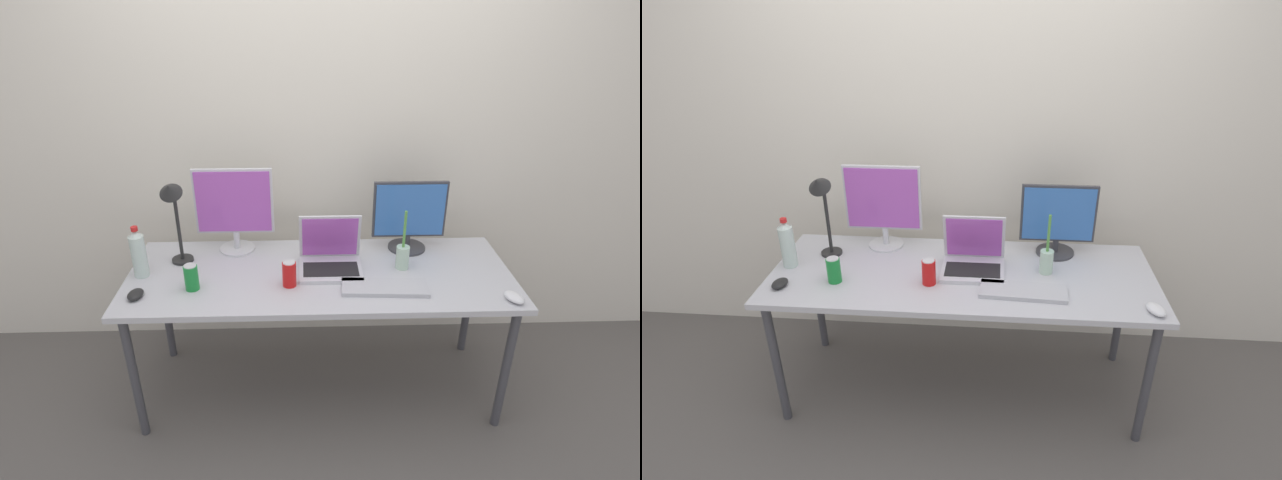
# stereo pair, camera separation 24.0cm
# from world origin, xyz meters

# --- Properties ---
(ground_plane) EXTENTS (16.00, 16.00, 0.00)m
(ground_plane) POSITION_xyz_m (0.00, 0.00, 0.00)
(ground_plane) COLOR #5B5651
(wall_back) EXTENTS (7.00, 0.08, 2.60)m
(wall_back) POSITION_xyz_m (0.00, 0.59, 1.30)
(wall_back) COLOR silver
(wall_back) RESTS_ON ground
(work_desk) EXTENTS (1.90, 0.72, 0.74)m
(work_desk) POSITION_xyz_m (0.00, 0.00, 0.68)
(work_desk) COLOR #424247
(work_desk) RESTS_ON ground
(monitor_left) EXTENTS (0.41, 0.19, 0.46)m
(monitor_left) POSITION_xyz_m (-0.44, 0.26, 0.99)
(monitor_left) COLOR silver
(monitor_left) RESTS_ON work_desk
(monitor_center) EXTENTS (0.39, 0.20, 0.38)m
(monitor_center) POSITION_xyz_m (0.48, 0.24, 0.94)
(monitor_center) COLOR #38383D
(monitor_center) RESTS_ON work_desk
(laptop_silver) EXTENTS (0.31, 0.26, 0.27)m
(laptop_silver) POSITION_xyz_m (0.05, 0.05, 0.80)
(laptop_silver) COLOR silver
(laptop_silver) RESTS_ON work_desk
(keyboard_main) EXTENTS (0.41, 0.17, 0.02)m
(keyboard_main) POSITION_xyz_m (0.30, -0.17, 0.75)
(keyboard_main) COLOR #B2B2B7
(keyboard_main) RESTS_ON work_desk
(mouse_by_keyboard) EXTENTS (0.08, 0.11, 0.03)m
(mouse_by_keyboard) POSITION_xyz_m (-0.85, -0.20, 0.76)
(mouse_by_keyboard) COLOR black
(mouse_by_keyboard) RESTS_ON work_desk
(mouse_by_laptop) EXTENTS (0.10, 0.12, 0.04)m
(mouse_by_laptop) POSITION_xyz_m (0.87, -0.28, 0.76)
(mouse_by_laptop) COLOR silver
(mouse_by_laptop) RESTS_ON work_desk
(water_bottle) EXTENTS (0.07, 0.07, 0.26)m
(water_bottle) POSITION_xyz_m (-0.88, 0.00, 0.86)
(water_bottle) COLOR silver
(water_bottle) RESTS_ON work_desk
(soda_can_near_keyboard) EXTENTS (0.07, 0.07, 0.13)m
(soda_can_near_keyboard) POSITION_xyz_m (-0.15, -0.12, 0.80)
(soda_can_near_keyboard) COLOR red
(soda_can_near_keyboard) RESTS_ON work_desk
(soda_can_by_laptop) EXTENTS (0.07, 0.07, 0.13)m
(soda_can_by_laptop) POSITION_xyz_m (-0.60, -0.13, 0.80)
(soda_can_by_laptop) COLOR #197F33
(soda_can_by_laptop) RESTS_ON work_desk
(bamboo_vase) EXTENTS (0.07, 0.07, 0.31)m
(bamboo_vase) POSITION_xyz_m (0.41, 0.03, 0.81)
(bamboo_vase) COLOR #B2D1B7
(bamboo_vase) RESTS_ON work_desk
(desk_lamp) EXTENTS (0.11, 0.18, 0.47)m
(desk_lamp) POSITION_xyz_m (-0.71, 0.10, 1.06)
(desk_lamp) COLOR black
(desk_lamp) RESTS_ON work_desk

